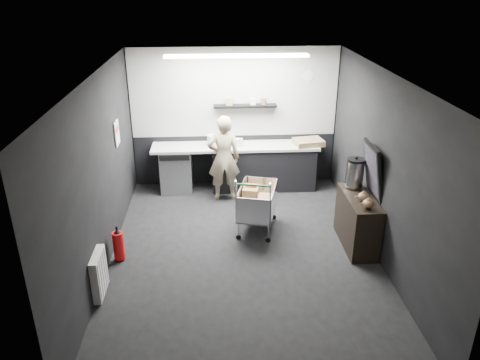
{
  "coord_description": "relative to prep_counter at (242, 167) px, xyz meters",
  "views": [
    {
      "loc": [
        -0.42,
        -6.05,
        3.9
      ],
      "look_at": [
        -0.03,
        0.4,
        1.06
      ],
      "focal_mm": 35.0,
      "sensor_mm": 36.0,
      "label": 1
    }
  ],
  "objects": [
    {
      "name": "floor",
      "position": [
        -0.14,
        -2.42,
        -0.46
      ],
      "size": [
        5.5,
        5.5,
        0.0
      ],
      "primitive_type": "plane",
      "color": "black",
      "rests_on": "ground"
    },
    {
      "name": "ceiling",
      "position": [
        -0.14,
        -2.42,
        2.24
      ],
      "size": [
        5.5,
        5.5,
        0.0
      ],
      "primitive_type": "plane",
      "rotation": [
        3.14,
        0.0,
        0.0
      ],
      "color": "silver",
      "rests_on": "wall_back"
    },
    {
      "name": "wall_back",
      "position": [
        -0.14,
        0.33,
        0.89
      ],
      "size": [
        5.5,
        0.0,
        5.5
      ],
      "primitive_type": "plane",
      "rotation": [
        1.57,
        0.0,
        0.0
      ],
      "color": "black",
      "rests_on": "floor"
    },
    {
      "name": "wall_front",
      "position": [
        -0.14,
        -5.17,
        0.89
      ],
      "size": [
        5.5,
        0.0,
        5.5
      ],
      "primitive_type": "plane",
      "rotation": [
        -1.57,
        0.0,
        0.0
      ],
      "color": "black",
      "rests_on": "floor"
    },
    {
      "name": "wall_left",
      "position": [
        -2.14,
        -2.42,
        0.89
      ],
      "size": [
        0.0,
        5.5,
        5.5
      ],
      "primitive_type": "plane",
      "rotation": [
        1.57,
        0.0,
        1.57
      ],
      "color": "black",
      "rests_on": "floor"
    },
    {
      "name": "wall_right",
      "position": [
        1.86,
        -2.42,
        0.89
      ],
      "size": [
        0.0,
        5.5,
        5.5
      ],
      "primitive_type": "plane",
      "rotation": [
        1.57,
        0.0,
        -1.57
      ],
      "color": "black",
      "rests_on": "floor"
    },
    {
      "name": "kitchen_wall_panel",
      "position": [
        -0.14,
        0.31,
        1.39
      ],
      "size": [
        3.95,
        0.02,
        1.7
      ],
      "primitive_type": "cube",
      "color": "#AFAFAB",
      "rests_on": "wall_back"
    },
    {
      "name": "dado_panel",
      "position": [
        -0.14,
        0.31,
        0.04
      ],
      "size": [
        3.95,
        0.02,
        1.0
      ],
      "primitive_type": "cube",
      "color": "black",
      "rests_on": "wall_back"
    },
    {
      "name": "floating_shelf",
      "position": [
        0.06,
        0.2,
        1.16
      ],
      "size": [
        1.2,
        0.22,
        0.04
      ],
      "primitive_type": "cube",
      "color": "black",
      "rests_on": "wall_back"
    },
    {
      "name": "wall_clock",
      "position": [
        1.26,
        0.3,
        1.69
      ],
      "size": [
        0.2,
        0.03,
        0.2
      ],
      "primitive_type": "cylinder",
      "rotation": [
        1.57,
        0.0,
        0.0
      ],
      "color": "silver",
      "rests_on": "wall_back"
    },
    {
      "name": "poster",
      "position": [
        -2.12,
        -1.12,
        1.09
      ],
      "size": [
        0.02,
        0.3,
        0.4
      ],
      "primitive_type": "cube",
      "color": "white",
      "rests_on": "wall_left"
    },
    {
      "name": "poster_red_band",
      "position": [
        -2.11,
        -1.12,
        1.16
      ],
      "size": [
        0.02,
        0.22,
        0.1
      ],
      "primitive_type": "cube",
      "color": "red",
      "rests_on": "poster"
    },
    {
      "name": "radiator",
      "position": [
        -2.08,
        -3.32,
        -0.11
      ],
      "size": [
        0.1,
        0.5,
        0.6
      ],
      "primitive_type": "cube",
      "color": "silver",
      "rests_on": "wall_left"
    },
    {
      "name": "ceiling_strip",
      "position": [
        -0.14,
        -0.57,
        2.21
      ],
      "size": [
        2.4,
        0.2,
        0.04
      ],
      "primitive_type": "cube",
      "color": "white",
      "rests_on": "ceiling"
    },
    {
      "name": "prep_counter",
      "position": [
        0.0,
        0.0,
        0.0
      ],
      "size": [
        3.2,
        0.61,
        0.9
      ],
      "color": "black",
      "rests_on": "floor"
    },
    {
      "name": "person",
      "position": [
        -0.37,
        -0.45,
        0.35
      ],
      "size": [
        0.61,
        0.41,
        1.62
      ],
      "primitive_type": "imported",
      "rotation": [
        0.0,
        0.0,
        3.18
      ],
      "color": "beige",
      "rests_on": "floor"
    },
    {
      "name": "shopping_cart",
      "position": [
        0.13,
        -1.65,
        0.03
      ],
      "size": [
        0.76,
        1.06,
        1.03
      ],
      "color": "silver",
      "rests_on": "floor"
    },
    {
      "name": "sideboard",
      "position": [
        1.65,
        -2.21,
        0.07
      ],
      "size": [
        0.47,
        1.1,
        1.65
      ],
      "color": "black",
      "rests_on": "floor"
    },
    {
      "name": "fire_extinguisher",
      "position": [
        -1.99,
        -2.46,
        -0.2
      ],
      "size": [
        0.16,
        0.16,
        0.54
      ],
      "color": "red",
      "rests_on": "floor"
    },
    {
      "name": "cardboard_box",
      "position": [
        1.27,
        -0.05,
        0.5
      ],
      "size": [
        0.6,
        0.49,
        0.11
      ],
      "primitive_type": "cube",
      "rotation": [
        0.0,
        0.0,
        0.17
      ],
      "color": "olive",
      "rests_on": "prep_counter"
    },
    {
      "name": "pink_tub",
      "position": [
        -0.56,
        0.0,
        0.55
      ],
      "size": [
        0.21,
        0.21,
        0.21
      ],
      "primitive_type": "cylinder",
      "color": "silver",
      "rests_on": "prep_counter"
    },
    {
      "name": "white_container",
      "position": [
        -0.09,
        -0.05,
        0.52
      ],
      "size": [
        0.19,
        0.16,
        0.15
      ],
      "primitive_type": "cube",
      "rotation": [
        0.0,
        0.0,
        -0.23
      ],
      "color": "silver",
      "rests_on": "prep_counter"
    }
  ]
}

